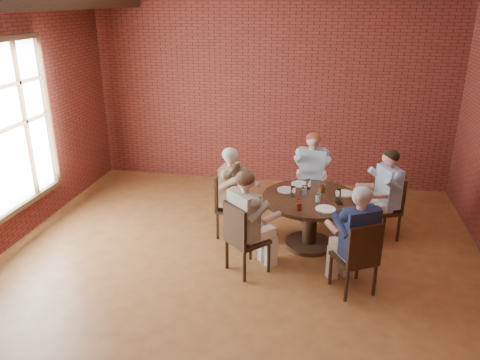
% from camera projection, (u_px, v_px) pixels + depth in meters
% --- Properties ---
extents(floor, '(7.00, 7.00, 0.00)m').
position_uv_depth(floor, '(232.00, 279.00, 5.84)').
color(floor, '#985F2F').
rests_on(floor, ground).
extents(wall_back, '(7.00, 0.00, 7.00)m').
position_uv_depth(wall_back, '(270.00, 92.00, 8.43)').
color(wall_back, maroon).
rests_on(wall_back, ground).
extents(window, '(0.10, 2.16, 2.36)m').
position_uv_depth(window, '(1.00, 131.00, 6.16)').
color(window, white).
rests_on(window, wall_left).
extents(dining_table, '(1.35, 1.35, 0.75)m').
position_uv_depth(dining_table, '(311.00, 212.00, 6.45)').
color(dining_table, '#301E10').
rests_on(dining_table, floor).
extents(chair_a, '(0.56, 0.56, 0.94)m').
position_uv_depth(chair_a, '(388.00, 205.00, 6.72)').
color(chair_a, '#301E10').
rests_on(chair_a, floor).
extents(diner_a, '(0.81, 0.75, 1.33)m').
position_uv_depth(diner_a, '(384.00, 195.00, 6.65)').
color(diner_a, teal).
rests_on(diner_a, floor).
extents(chair_b, '(0.45, 0.45, 0.94)m').
position_uv_depth(chair_b, '(311.00, 182.00, 7.54)').
color(chair_b, '#301E10').
rests_on(chair_b, floor).
extents(diner_b, '(0.56, 0.68, 1.34)m').
position_uv_depth(diner_b, '(311.00, 175.00, 7.40)').
color(diner_b, '#96AEBE').
rests_on(diner_b, floor).
extents(chair_c, '(0.47, 0.47, 0.94)m').
position_uv_depth(chair_c, '(228.00, 203.00, 6.78)').
color(chair_c, '#301E10').
rests_on(chair_c, floor).
extents(diner_c, '(0.71, 0.60, 1.34)m').
position_uv_depth(diner_c, '(233.00, 193.00, 6.70)').
color(diner_c, brown).
rests_on(diner_c, floor).
extents(chair_d, '(0.62, 0.62, 0.95)m').
position_uv_depth(chair_d, '(242.00, 236.00, 5.81)').
color(chair_d, '#301E10').
rests_on(chair_d, floor).
extents(diner_d, '(0.86, 0.86, 1.36)m').
position_uv_depth(diner_d, '(248.00, 222.00, 5.80)').
color(diner_d, tan).
rests_on(diner_d, floor).
extents(chair_e, '(0.59, 0.59, 0.94)m').
position_uv_depth(chair_e, '(358.00, 256.00, 5.37)').
color(chair_e, '#301E10').
rests_on(chair_e, floor).
extents(diner_e, '(0.79, 0.84, 1.35)m').
position_uv_depth(diner_e, '(356.00, 240.00, 5.39)').
color(diner_e, '#172142').
rests_on(diner_e, floor).
extents(plate_a, '(0.26, 0.26, 0.01)m').
position_uv_depth(plate_a, '(345.00, 193.00, 6.47)').
color(plate_a, white).
rests_on(plate_a, dining_table).
extents(plate_b, '(0.26, 0.26, 0.01)m').
position_uv_depth(plate_b, '(300.00, 184.00, 6.80)').
color(plate_b, white).
rests_on(plate_b, dining_table).
extents(plate_c, '(0.26, 0.26, 0.01)m').
position_uv_depth(plate_c, '(286.00, 190.00, 6.59)').
color(plate_c, white).
rests_on(plate_c, dining_table).
extents(plate_d, '(0.26, 0.26, 0.01)m').
position_uv_depth(plate_d, '(325.00, 209.00, 5.99)').
color(plate_d, white).
rests_on(plate_d, dining_table).
extents(glass_a, '(0.07, 0.07, 0.14)m').
position_uv_depth(glass_a, '(338.00, 194.00, 6.28)').
color(glass_a, white).
rests_on(glass_a, dining_table).
extents(glass_b, '(0.07, 0.07, 0.14)m').
position_uv_depth(glass_b, '(322.00, 188.00, 6.49)').
color(glass_b, white).
rests_on(glass_b, dining_table).
extents(glass_c, '(0.07, 0.07, 0.14)m').
position_uv_depth(glass_c, '(308.00, 184.00, 6.63)').
color(glass_c, white).
rests_on(glass_c, dining_table).
extents(glass_d, '(0.07, 0.07, 0.14)m').
position_uv_depth(glass_d, '(304.00, 191.00, 6.40)').
color(glass_d, white).
rests_on(glass_d, dining_table).
extents(glass_e, '(0.07, 0.07, 0.14)m').
position_uv_depth(glass_e, '(293.00, 192.00, 6.37)').
color(glass_e, white).
rests_on(glass_e, dining_table).
extents(glass_f, '(0.07, 0.07, 0.14)m').
position_uv_depth(glass_f, '(299.00, 205.00, 5.96)').
color(glass_f, white).
rests_on(glass_f, dining_table).
extents(glass_g, '(0.07, 0.07, 0.14)m').
position_uv_depth(glass_g, '(318.00, 197.00, 6.19)').
color(glass_g, white).
rests_on(glass_g, dining_table).
extents(smartphone, '(0.11, 0.16, 0.01)m').
position_uv_depth(smartphone, '(339.00, 203.00, 6.18)').
color(smartphone, black).
rests_on(smartphone, dining_table).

